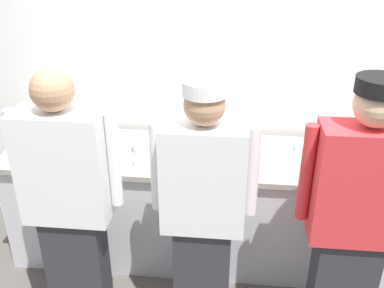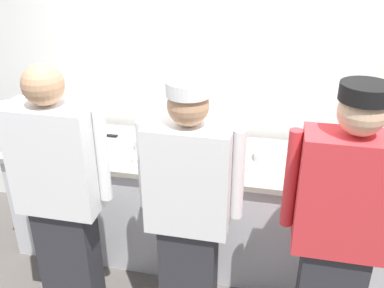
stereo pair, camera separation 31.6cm
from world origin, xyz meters
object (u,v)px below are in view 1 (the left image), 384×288
object	(u,v)px
mixing_bowl_steel	(60,141)
chefs_knife	(116,140)
plate_stack_rear	(148,145)
sheet_tray	(213,154)
plate_stack_front	(270,151)
ramekin_yellow_sauce	(327,146)
deli_cup	(318,164)
chef_far_right	(354,221)
ramekin_green_sauce	(139,162)
ramekin_red_sauce	(301,147)
chef_near_left	(69,204)
chef_center	(203,211)

from	to	relation	value
mixing_bowl_steel	chefs_knife	world-z (taller)	mixing_bowl_steel
plate_stack_rear	sheet_tray	xyz separation A→B (m)	(0.49, -0.03, -0.03)
plate_stack_front	ramekin_yellow_sauce	size ratio (longest dim) A/B	2.22
deli_cup	mixing_bowl_steel	bearing A→B (deg)	175.54
deli_cup	chefs_knife	xyz separation A→B (m)	(-1.48, 0.31, -0.05)
ramekin_yellow_sauce	deli_cup	bearing A→B (deg)	-109.54
chef_far_right	sheet_tray	size ratio (longest dim) A/B	3.32
mixing_bowl_steel	ramekin_green_sauce	size ratio (longest dim) A/B	3.98
plate_stack_front	mixing_bowl_steel	world-z (taller)	mixing_bowl_steel
ramekin_red_sauce	chefs_knife	xyz separation A→B (m)	(-1.40, 0.00, -0.02)
chef_near_left	plate_stack_rear	xyz separation A→B (m)	(0.32, 0.78, 0.01)
chef_near_left	deli_cup	distance (m)	1.63
chef_far_right	plate_stack_front	world-z (taller)	chef_far_right
ramekin_green_sauce	deli_cup	distance (m)	1.22
ramekin_red_sauce	ramekin_yellow_sauce	bearing A→B (deg)	11.69
chef_near_left	chef_far_right	distance (m)	1.62
chef_near_left	chef_far_right	xyz separation A→B (m)	(1.62, -0.02, 0.02)
chef_near_left	ramekin_green_sauce	distance (m)	0.64
plate_stack_front	ramekin_red_sauce	xyz separation A→B (m)	(0.23, 0.12, -0.01)
chef_near_left	ramekin_yellow_sauce	distance (m)	1.90
chef_near_left	chef_center	bearing A→B (deg)	2.63
chef_center	sheet_tray	world-z (taller)	chef_center
ramekin_green_sauce	ramekin_yellow_sauce	distance (m)	1.40
chef_near_left	chefs_knife	bearing A→B (deg)	87.50
ramekin_red_sauce	chefs_knife	size ratio (longest dim) A/B	0.31
chef_far_right	mixing_bowl_steel	xyz separation A→B (m)	(-1.96, 0.76, 0.02)
ramekin_yellow_sauce	sheet_tray	bearing A→B (deg)	-166.88
sheet_tray	chefs_knife	xyz separation A→B (m)	(-0.76, 0.16, -0.01)
plate_stack_front	deli_cup	bearing A→B (deg)	-31.63
ramekin_green_sauce	deli_cup	world-z (taller)	deli_cup
mixing_bowl_steel	chefs_knife	size ratio (longest dim) A/B	1.29
chef_near_left	chefs_knife	distance (m)	0.91
plate_stack_front	ramekin_yellow_sauce	distance (m)	0.46
ramekin_red_sauce	plate_stack_front	bearing A→B (deg)	-152.77
plate_stack_front	sheet_tray	world-z (taller)	plate_stack_front
plate_stack_rear	ramekin_yellow_sauce	distance (m)	1.34
chef_near_left	chefs_knife	xyz separation A→B (m)	(0.04, 0.91, -0.02)
sheet_tray	ramekin_yellow_sauce	size ratio (longest dim) A/B	5.05
chef_near_left	ramekin_green_sauce	size ratio (longest dim) A/B	19.66
plate_stack_rear	chef_center	bearing A→B (deg)	-57.89
sheet_tray	chef_far_right	bearing A→B (deg)	-43.58
mixing_bowl_steel	deli_cup	bearing A→B (deg)	-4.46
plate_stack_front	plate_stack_rear	distance (m)	0.89
deli_cup	sheet_tray	bearing A→B (deg)	167.68
chef_center	ramekin_yellow_sauce	distance (m)	1.26
mixing_bowl_steel	ramekin_red_sauce	bearing A→B (deg)	5.31
deli_cup	plate_stack_rear	bearing A→B (deg)	171.26
plate_stack_rear	chefs_knife	size ratio (longest dim) A/B	0.82
chef_center	ramekin_red_sauce	size ratio (longest dim) A/B	19.71
plate_stack_front	chefs_knife	distance (m)	1.18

